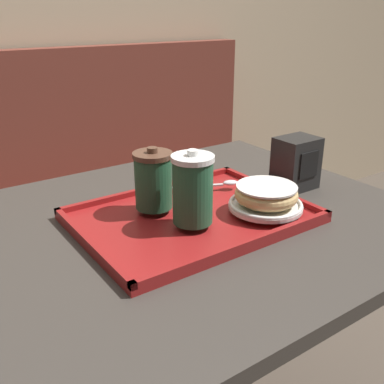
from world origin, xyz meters
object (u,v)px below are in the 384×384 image
(spoon, at_px, (219,184))
(donut_chocolate_glazed, at_px, (266,194))
(coffee_cup_front, at_px, (193,189))
(napkin_dispenser, at_px, (296,163))
(coffee_cup_rear, at_px, (153,180))

(spoon, bearing_deg, donut_chocolate_glazed, -65.16)
(coffee_cup_front, height_order, spoon, coffee_cup_front)
(coffee_cup_front, xyz_separation_m, spoon, (0.16, 0.12, -0.06))
(spoon, height_order, napkin_dispenser, napkin_dispenser)
(coffee_cup_rear, distance_m, napkin_dispenser, 0.37)
(coffee_cup_rear, bearing_deg, coffee_cup_front, -75.77)
(coffee_cup_front, distance_m, napkin_dispenser, 0.35)
(coffee_cup_rear, bearing_deg, donut_chocolate_glazed, -36.35)
(coffee_cup_front, distance_m, donut_chocolate_glazed, 0.17)
(coffee_cup_front, relative_size, napkin_dispenser, 1.15)
(coffee_cup_front, bearing_deg, donut_chocolate_glazed, -12.06)
(donut_chocolate_glazed, distance_m, napkin_dispenser, 0.20)
(napkin_dispenser, bearing_deg, spoon, 159.72)
(coffee_cup_front, xyz_separation_m, donut_chocolate_glazed, (0.16, -0.03, -0.04))
(spoon, relative_size, napkin_dispenser, 1.26)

